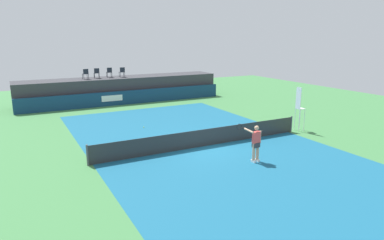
{
  "coord_description": "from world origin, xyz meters",
  "views": [
    {
      "loc": [
        -8.98,
        -15.5,
        5.8
      ],
      "look_at": [
        0.28,
        2.0,
        1.0
      ],
      "focal_mm": 32.36,
      "sensor_mm": 36.0,
      "label": 1
    }
  ],
  "objects_px": {
    "umpire_chair": "(299,106)",
    "net_post_far": "(291,124)",
    "spectator_chair_far_left": "(86,73)",
    "net_post_near": "(87,155)",
    "spectator_chair_right": "(122,72)",
    "tennis_player": "(256,142)",
    "spectator_chair_center": "(109,72)",
    "spectator_chair_left": "(97,73)",
    "tennis_ball": "(144,127)"
  },
  "relations": [
    {
      "from": "umpire_chair",
      "to": "net_post_far",
      "type": "relative_size",
      "value": 2.76
    },
    {
      "from": "spectator_chair_far_left",
      "to": "net_post_near",
      "type": "xyz_separation_m",
      "value": [
        -3.06,
        -15.1,
        -2.19
      ]
    },
    {
      "from": "spectator_chair_right",
      "to": "tennis_player",
      "type": "xyz_separation_m",
      "value": [
        0.83,
        -18.34,
        -1.73
      ]
    },
    {
      "from": "spectator_chair_far_left",
      "to": "spectator_chair_center",
      "type": "height_order",
      "value": "same"
    },
    {
      "from": "spectator_chair_far_left",
      "to": "spectator_chair_right",
      "type": "distance_m",
      "value": 3.24
    },
    {
      "from": "spectator_chair_center",
      "to": "net_post_near",
      "type": "distance_m",
      "value": 16.46
    },
    {
      "from": "spectator_chair_left",
      "to": "spectator_chair_right",
      "type": "xyz_separation_m",
      "value": [
        2.24,
        -0.16,
        0.0
      ]
    },
    {
      "from": "umpire_chair",
      "to": "tennis_player",
      "type": "bearing_deg",
      "value": -151.47
    },
    {
      "from": "spectator_chair_right",
      "to": "tennis_player",
      "type": "height_order",
      "value": "spectator_chair_right"
    },
    {
      "from": "net_post_near",
      "to": "spectator_chair_center",
      "type": "bearing_deg",
      "value": 71.39
    },
    {
      "from": "net_post_near",
      "to": "spectator_chair_left",
      "type": "bearing_deg",
      "value": 75.18
    },
    {
      "from": "spectator_chair_left",
      "to": "tennis_ball",
      "type": "distance_m",
      "value": 10.46
    },
    {
      "from": "tennis_player",
      "to": "spectator_chair_left",
      "type": "bearing_deg",
      "value": 99.43
    },
    {
      "from": "tennis_player",
      "to": "net_post_far",
      "type": "bearing_deg",
      "value": 30.98
    },
    {
      "from": "spectator_chair_center",
      "to": "umpire_chair",
      "type": "height_order",
      "value": "spectator_chair_center"
    },
    {
      "from": "spectator_chair_far_left",
      "to": "net_post_near",
      "type": "bearing_deg",
      "value": -101.44
    },
    {
      "from": "spectator_chair_far_left",
      "to": "spectator_chair_left",
      "type": "bearing_deg",
      "value": 13.07
    },
    {
      "from": "spectator_chair_far_left",
      "to": "net_post_far",
      "type": "xyz_separation_m",
      "value": [
        9.34,
        -15.1,
        -2.19
      ]
    },
    {
      "from": "spectator_chair_left",
      "to": "spectator_chair_center",
      "type": "height_order",
      "value": "same"
    },
    {
      "from": "tennis_player",
      "to": "net_post_near",
      "type": "bearing_deg",
      "value": 156.07
    },
    {
      "from": "net_post_near",
      "to": "tennis_ball",
      "type": "relative_size",
      "value": 14.71
    },
    {
      "from": "spectator_chair_far_left",
      "to": "net_post_near",
      "type": "relative_size",
      "value": 0.89
    },
    {
      "from": "net_post_far",
      "to": "net_post_near",
      "type": "bearing_deg",
      "value": 180.0
    },
    {
      "from": "spectator_chair_left",
      "to": "tennis_player",
      "type": "distance_m",
      "value": 18.83
    },
    {
      "from": "spectator_chair_far_left",
      "to": "tennis_ball",
      "type": "xyz_separation_m",
      "value": [
        1.57,
        -9.86,
        -2.66
      ]
    },
    {
      "from": "net_post_far",
      "to": "tennis_ball",
      "type": "bearing_deg",
      "value": 146.02
    },
    {
      "from": "spectator_chair_left",
      "to": "tennis_player",
      "type": "xyz_separation_m",
      "value": [
        3.07,
        -18.5,
        -1.73
      ]
    },
    {
      "from": "spectator_chair_right",
      "to": "net_post_far",
      "type": "relative_size",
      "value": 0.89
    },
    {
      "from": "umpire_chair",
      "to": "tennis_ball",
      "type": "xyz_separation_m",
      "value": [
        -8.34,
        5.23,
        -1.55
      ]
    },
    {
      "from": "spectator_chair_left",
      "to": "spectator_chair_center",
      "type": "relative_size",
      "value": 1.0
    },
    {
      "from": "spectator_chair_left",
      "to": "net_post_near",
      "type": "xyz_separation_m",
      "value": [
        -4.06,
        -15.33,
        -2.19
      ]
    },
    {
      "from": "spectator_chair_far_left",
      "to": "spectator_chair_right",
      "type": "height_order",
      "value": "same"
    },
    {
      "from": "tennis_ball",
      "to": "tennis_player",
      "type": "bearing_deg",
      "value": -73.43
    },
    {
      "from": "spectator_chair_left",
      "to": "umpire_chair",
      "type": "relative_size",
      "value": 0.32
    },
    {
      "from": "umpire_chair",
      "to": "net_post_near",
      "type": "relative_size",
      "value": 2.76
    },
    {
      "from": "spectator_chair_far_left",
      "to": "tennis_ball",
      "type": "height_order",
      "value": "spectator_chair_far_left"
    },
    {
      "from": "net_post_far",
      "to": "spectator_chair_right",
      "type": "bearing_deg",
      "value": 111.91
    },
    {
      "from": "spectator_chair_right",
      "to": "umpire_chair",
      "type": "bearing_deg",
      "value": -66.27
    },
    {
      "from": "umpire_chair",
      "to": "net_post_far",
      "type": "height_order",
      "value": "umpire_chair"
    },
    {
      "from": "tennis_player",
      "to": "tennis_ball",
      "type": "height_order",
      "value": "tennis_player"
    },
    {
      "from": "spectator_chair_center",
      "to": "tennis_ball",
      "type": "xyz_separation_m",
      "value": [
        -0.58,
        -10.22,
        -2.66
      ]
    },
    {
      "from": "tennis_ball",
      "to": "spectator_chair_left",
      "type": "bearing_deg",
      "value": 93.25
    },
    {
      "from": "spectator_chair_far_left",
      "to": "spectator_chair_left",
      "type": "relative_size",
      "value": 1.0
    },
    {
      "from": "spectator_chair_center",
      "to": "net_post_near",
      "type": "xyz_separation_m",
      "value": [
        -5.21,
        -15.46,
        -2.19
      ]
    },
    {
      "from": "spectator_chair_center",
      "to": "umpire_chair",
      "type": "relative_size",
      "value": 0.32
    },
    {
      "from": "spectator_chair_left",
      "to": "spectator_chair_right",
      "type": "distance_m",
      "value": 2.25
    },
    {
      "from": "spectator_chair_right",
      "to": "tennis_ball",
      "type": "distance_m",
      "value": 10.42
    },
    {
      "from": "spectator_chair_left",
      "to": "spectator_chair_center",
      "type": "distance_m",
      "value": 1.16
    },
    {
      "from": "spectator_chair_right",
      "to": "net_post_near",
      "type": "height_order",
      "value": "spectator_chair_right"
    },
    {
      "from": "spectator_chair_left",
      "to": "umpire_chair",
      "type": "xyz_separation_m",
      "value": [
        8.91,
        -15.33,
        -1.11
      ]
    }
  ]
}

